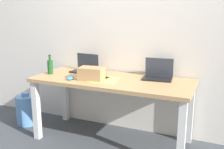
{
  "coord_description": "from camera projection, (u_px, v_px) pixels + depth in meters",
  "views": [
    {
      "loc": [
        1.12,
        -2.61,
        1.48
      ],
      "look_at": [
        0.0,
        0.0,
        0.8
      ],
      "focal_mm": 42.19,
      "sensor_mm": 36.0,
      "label": 1
    }
  ],
  "objects": [
    {
      "name": "desk",
      "position": [
        112.0,
        87.0,
        2.96
      ],
      "size": [
        1.78,
        0.73,
        0.75
      ],
      "color": "tan",
      "rests_on": "ground"
    },
    {
      "name": "paper_yellow_folder",
      "position": [
        95.0,
        79.0,
        2.94
      ],
      "size": [
        0.29,
        0.35,
        0.0
      ],
      "primitive_type": "cube",
      "rotation": [
        0.0,
        0.0,
        -0.3
      ],
      "color": "#F4E06B",
      "rests_on": "desk"
    },
    {
      "name": "ground_plane",
      "position": [
        112.0,
        140.0,
        3.11
      ],
      "size": [
        8.0,
        8.0,
        0.0
      ],
      "primitive_type": "plane",
      "color": "#42474C"
    },
    {
      "name": "cardboard_box",
      "position": [
        92.0,
        74.0,
        2.88
      ],
      "size": [
        0.29,
        0.21,
        0.14
      ],
      "primitive_type": "cube",
      "rotation": [
        0.0,
        0.0,
        0.11
      ],
      "color": "tan",
      "rests_on": "desk"
    },
    {
      "name": "paper_sheet_center",
      "position": [
        107.0,
        80.0,
        2.88
      ],
      "size": [
        0.26,
        0.33,
        0.0
      ],
      "primitive_type": "cube",
      "rotation": [
        0.0,
        0.0,
        0.17
      ],
      "color": "#F4E06B",
      "rests_on": "desk"
    },
    {
      "name": "laptop_right",
      "position": [
        158.0,
        74.0,
        2.94
      ],
      "size": [
        0.34,
        0.27,
        0.22
      ],
      "color": "black",
      "rests_on": "desk"
    },
    {
      "name": "laptop_left",
      "position": [
        85.0,
        68.0,
        3.26
      ],
      "size": [
        0.32,
        0.23,
        0.22
      ],
      "color": "black",
      "rests_on": "desk"
    },
    {
      "name": "water_cooler_jug",
      "position": [
        26.0,
        110.0,
        3.52
      ],
      "size": [
        0.27,
        0.27,
        0.44
      ],
      "color": "#598CC6",
      "rests_on": "ground"
    },
    {
      "name": "coffee_mug",
      "position": [
        103.0,
        71.0,
        3.08
      ],
      "size": [
        0.08,
        0.08,
        0.09
      ],
      "primitive_type": "cylinder",
      "color": "#D84C38",
      "rests_on": "desk"
    },
    {
      "name": "beer_bottle",
      "position": [
        50.0,
        67.0,
        3.15
      ],
      "size": [
        0.07,
        0.07,
        0.23
      ],
      "color": "#1E5123",
      "rests_on": "desk"
    },
    {
      "name": "computer_mouse",
      "position": [
        70.0,
        78.0,
        2.89
      ],
      "size": [
        0.07,
        0.1,
        0.03
      ],
      "primitive_type": "ellipsoid",
      "rotation": [
        0.0,
        0.0,
        -0.06
      ],
      "color": "#338CC6",
      "rests_on": "desk"
    },
    {
      "name": "back_wall",
      "position": [
        126.0,
        26.0,
        3.18
      ],
      "size": [
        5.2,
        0.08,
        2.6
      ],
      "primitive_type": "cube",
      "color": "silver",
      "rests_on": "ground"
    }
  ]
}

